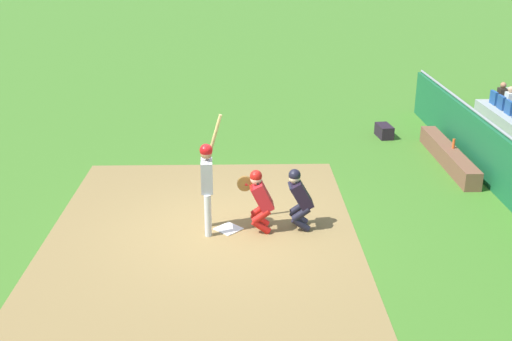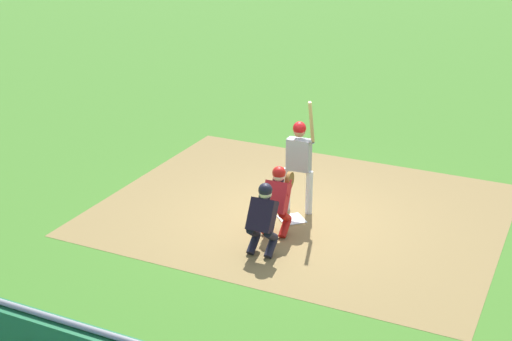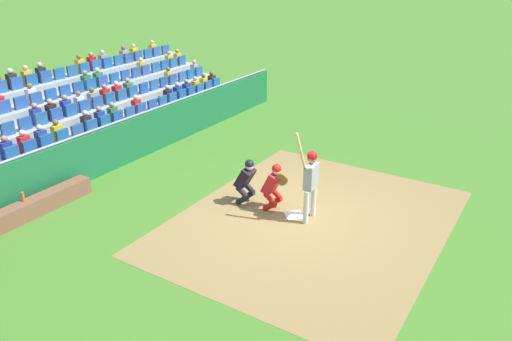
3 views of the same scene
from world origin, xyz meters
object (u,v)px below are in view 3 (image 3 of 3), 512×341
at_px(catcher_crouching, 274,184).
at_px(home_plate_umpire, 246,179).
at_px(home_plate_marker, 294,215).
at_px(batter_at_plate, 311,178).
at_px(dugout_bench, 25,211).
at_px(water_bottle_on_bench, 23,197).

height_order(catcher_crouching, home_plate_umpire, catcher_crouching).
relative_size(home_plate_marker, home_plate_umpire, 0.35).
relative_size(batter_at_plate, catcher_crouching, 1.79).
distance_m(catcher_crouching, home_plate_umpire, 0.78).
bearing_deg(batter_at_plate, catcher_crouching, -89.42).
bearing_deg(home_plate_umpire, catcher_crouching, 95.23).
bearing_deg(home_plate_marker, batter_at_plate, 94.67).
relative_size(dugout_bench, water_bottle_on_bench, 15.24).
bearing_deg(batter_at_plate, home_plate_umpire, -87.37).
xyz_separation_m(dugout_bench, water_bottle_on_bench, (-0.07, -0.08, 0.34)).
xyz_separation_m(home_plate_umpire, dugout_bench, (3.61, -4.12, -0.47)).
distance_m(home_plate_marker, home_plate_umpire, 1.54).
bearing_deg(dugout_bench, home_plate_marker, 123.61).
bearing_deg(water_bottle_on_bench, batter_at_plate, 121.21).
distance_m(home_plate_marker, dugout_bench, 6.62).
relative_size(home_plate_umpire, dugout_bench, 0.34).
xyz_separation_m(home_plate_marker, home_plate_umpire, (0.05, -1.39, 0.67)).
relative_size(batter_at_plate, water_bottle_on_bench, 9.32).
bearing_deg(dugout_bench, home_plate_umpire, 131.23).
distance_m(batter_at_plate, dugout_bench, 7.02).
bearing_deg(batter_at_plate, water_bottle_on_bench, -58.79).
bearing_deg(water_bottle_on_bench, home_plate_marker, 122.71).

